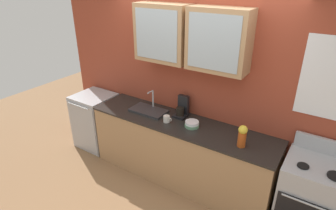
# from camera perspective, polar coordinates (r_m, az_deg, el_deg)

# --- Properties ---
(ground_plane) EXTENTS (10.00, 10.00, 0.00)m
(ground_plane) POSITION_cam_1_polar(r_m,az_deg,el_deg) (4.25, 2.28, -14.49)
(ground_plane) COLOR #936B47
(back_wall_unit) EXTENTS (4.54, 0.41, 2.60)m
(back_wall_unit) POSITION_cam_1_polar(r_m,az_deg,el_deg) (3.76, 5.36, 5.61)
(back_wall_unit) COLOR #993D28
(back_wall_unit) RESTS_ON ground_plane
(counter) EXTENTS (2.64, 0.65, 0.92)m
(counter) POSITION_cam_1_polar(r_m,az_deg,el_deg) (3.97, 2.39, -9.39)
(counter) COLOR #A87F56
(counter) RESTS_ON ground_plane
(stove_range) EXTENTS (0.67, 0.64, 1.10)m
(stove_range) POSITION_cam_1_polar(r_m,az_deg,el_deg) (3.61, 27.18, -16.75)
(stove_range) COLOR #ADAFB5
(stove_range) RESTS_ON ground_plane
(sink_faucet) EXTENTS (0.53, 0.30, 0.30)m
(sink_faucet) POSITION_cam_1_polar(r_m,az_deg,el_deg) (4.02, -3.98, -1.02)
(sink_faucet) COLOR #2D2D30
(sink_faucet) RESTS_ON counter
(bowl_stack) EXTENTS (0.19, 0.19, 0.07)m
(bowl_stack) POSITION_cam_1_polar(r_m,az_deg,el_deg) (3.63, 4.92, -3.91)
(bowl_stack) COLOR #669972
(bowl_stack) RESTS_ON counter
(vase) EXTENTS (0.10, 0.10, 0.27)m
(vase) POSITION_cam_1_polar(r_m,az_deg,el_deg) (3.28, 14.94, -6.03)
(vase) COLOR #BF4C19
(vase) RESTS_ON counter
(cup_near_sink) EXTENTS (0.12, 0.09, 0.09)m
(cup_near_sink) POSITION_cam_1_polar(r_m,az_deg,el_deg) (3.72, -0.27, -2.85)
(cup_near_sink) COLOR silver
(cup_near_sink) RESTS_ON counter
(dishwasher) EXTENTS (0.61, 0.63, 0.92)m
(dishwasher) POSITION_cam_1_polar(r_m,az_deg,el_deg) (4.89, -14.52, -3.05)
(dishwasher) COLOR #ADAFB5
(dishwasher) RESTS_ON ground_plane
(coffee_maker) EXTENTS (0.17, 0.20, 0.29)m
(coffee_maker) POSITION_cam_1_polar(r_m,az_deg,el_deg) (3.86, 2.87, -0.74)
(coffee_maker) COLOR black
(coffee_maker) RESTS_ON counter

